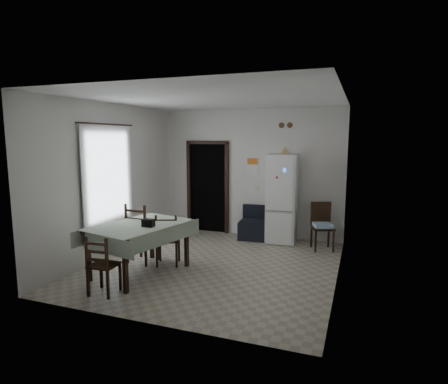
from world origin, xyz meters
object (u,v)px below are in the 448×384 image
dining_chair_far_left (143,233)px  dining_chair_far_right (168,239)px  navy_seat (253,223)px  corner_chair (323,227)px  dining_table (140,249)px  dining_chair_near_head (104,264)px  fridge (282,198)px

dining_chair_far_left → dining_chair_far_right: dining_chair_far_left is taller
navy_seat → corner_chair: 1.57m
dining_table → dining_chair_near_head: dining_chair_near_head is taller
dining_table → dining_chair_far_right: bearing=82.8°
navy_seat → dining_chair_far_left: dining_chair_far_left is taller
dining_chair_far_left → dining_chair_near_head: dining_chair_far_left is taller
corner_chair → dining_chair_near_head: corner_chair is taller
dining_table → dining_chair_near_head: 0.88m
corner_chair → navy_seat: bearing=147.8°
dining_chair_near_head → corner_chair: bearing=-134.3°
dining_chair_far_left → dining_chair_near_head: bearing=103.3°
dining_chair_far_right → fridge: bearing=-146.3°
corner_chair → dining_table: 3.64m
fridge → dining_table: (-1.81, -2.74, -0.53)m
dining_chair_far_right → dining_chair_near_head: (-0.26, -1.45, -0.03)m
dining_chair_far_right → dining_chair_far_left: bearing=-16.3°
fridge → navy_seat: size_ratio=2.60×
dining_table → dining_chair_far_right: (0.21, 0.56, 0.05)m
dining_chair_near_head → navy_seat: bearing=-113.1°
fridge → dining_chair_far_right: fridge is taller
fridge → navy_seat: fridge is taller
navy_seat → dining_chair_near_head: size_ratio=0.83×
fridge → dining_chair_far_left: 3.07m
dining_chair_far_right → navy_seat: bearing=-134.0°
fridge → dining_chair_far_right: (-1.60, -2.18, -0.49)m
dining_chair_far_left → dining_chair_far_right: 0.50m
dining_chair_near_head → fridge: bearing=-121.6°
dining_chair_near_head → dining_chair_far_left: bearing=-84.8°
dining_chair_far_left → dining_chair_far_right: (0.50, 0.03, -0.08)m
navy_seat → dining_chair_far_right: (-0.97, -2.18, 0.10)m
dining_chair_far_left → dining_table: bearing=121.8°
dining_table → navy_seat: bearing=80.2°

